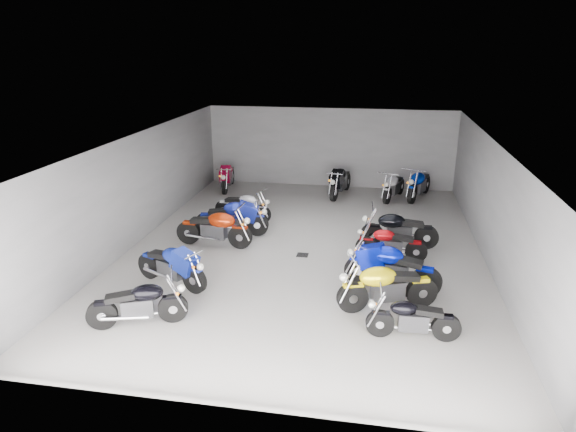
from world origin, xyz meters
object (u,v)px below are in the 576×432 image
object	(u,v)px
motorcycle_right_e	(398,230)
motorcycle_back_e	(394,186)
motorcycle_back_f	(419,184)
motorcycle_back_a	(228,176)
motorcycle_left_a	(139,304)
motorcycle_left_b	(172,266)
motorcycle_left_f	(243,207)
motorcycle_right_b	(387,287)
motorcycle_left_e	(232,218)
motorcycle_right_c	(391,268)
motorcycle_right_a	(412,318)
drain_grate	(302,255)
motorcycle_right_d	(390,243)
motorcycle_back_d	(340,182)
motorcycle_left_d	(215,228)

from	to	relation	value
motorcycle_right_e	motorcycle_back_e	xyz separation A→B (m)	(-0.04, 4.90, -0.03)
motorcycle_back_e	motorcycle_back_f	world-z (taller)	motorcycle_back_f
motorcycle_right_e	motorcycle_back_a	xyz separation A→B (m)	(-6.64, 5.15, -0.01)
motorcycle_left_a	motorcycle_left_b	xyz separation A→B (m)	(-0.03, 1.89, 0.03)
motorcycle_back_e	motorcycle_back_f	size ratio (longest dim) A/B	0.90
motorcycle_left_f	motorcycle_right_b	world-z (taller)	motorcycle_right_b
motorcycle_left_f	motorcycle_right_b	bearing A→B (deg)	54.43
motorcycle_left_e	motorcycle_right_c	xyz separation A→B (m)	(4.77, -2.90, 0.01)
motorcycle_left_a	motorcycle_back_f	world-z (taller)	motorcycle_back_f
motorcycle_left_b	motorcycle_right_e	world-z (taller)	motorcycle_right_e
motorcycle_right_b	motorcycle_back_f	size ratio (longest dim) A/B	0.99
motorcycle_left_e	motorcycle_right_a	size ratio (longest dim) A/B	1.22
motorcycle_left_a	motorcycle_right_c	bearing A→B (deg)	95.10
drain_grate	motorcycle_back_f	xyz separation A→B (m)	(3.56, 6.25, 0.56)
motorcycle_back_f	motorcycle_back_e	bearing A→B (deg)	36.45
motorcycle_right_e	motorcycle_back_a	size ratio (longest dim) A/B	1.01
motorcycle_right_a	motorcycle_right_d	xyz separation A→B (m)	(-0.38, 3.98, 0.02)
drain_grate	motorcycle_left_e	bearing A→B (deg)	153.09
motorcycle_right_e	motorcycle_left_a	bearing A→B (deg)	131.52
motorcycle_left_a	motorcycle_right_e	size ratio (longest dim) A/B	0.88
motorcycle_right_b	motorcycle_back_d	world-z (taller)	motorcycle_back_d
motorcycle_back_e	drain_grate	bearing A→B (deg)	86.27
motorcycle_back_d	motorcycle_back_a	bearing A→B (deg)	10.49
motorcycle_right_b	drain_grate	bearing A→B (deg)	20.75
drain_grate	motorcycle_back_d	size ratio (longest dim) A/B	0.14
motorcycle_left_e	motorcycle_right_b	xyz separation A→B (m)	(4.66, -3.92, 0.00)
motorcycle_left_e	motorcycle_back_f	world-z (taller)	motorcycle_back_f
motorcycle_left_e	motorcycle_left_b	bearing A→B (deg)	-15.61
motorcycle_back_f	motorcycle_left_b	bearing A→B (deg)	74.23
motorcycle_right_b	motorcycle_right_e	distance (m)	3.82
motorcycle_right_e	drain_grate	bearing A→B (deg)	109.33
motorcycle_left_b	motorcycle_right_d	bearing A→B (deg)	138.58
motorcycle_right_a	motorcycle_left_e	bearing A→B (deg)	43.06
motorcycle_left_d	motorcycle_back_e	xyz separation A→B (m)	(5.24, 5.74, -0.05)
motorcycle_left_e	motorcycle_back_f	distance (m)	7.79
motorcycle_left_f	motorcycle_right_e	bearing A→B (deg)	86.46
motorcycle_left_e	motorcycle_right_a	world-z (taller)	motorcycle_left_e
motorcycle_left_b	motorcycle_back_f	distance (m)	10.79
motorcycle_left_d	motorcycle_back_e	size ratio (longest dim) A/B	1.14
motorcycle_right_a	motorcycle_left_b	bearing A→B (deg)	73.29
motorcycle_left_a	motorcycle_left_f	size ratio (longest dim) A/B	0.99
motorcycle_left_e	motorcycle_right_e	bearing A→B (deg)	80.94
motorcycle_left_d	motorcycle_back_f	size ratio (longest dim) A/B	1.02
motorcycle_back_e	motorcycle_right_c	bearing A→B (deg)	108.24
motorcycle_left_e	motorcycle_back_f	size ratio (longest dim) A/B	1.02
motorcycle_left_a	motorcycle_back_a	size ratio (longest dim) A/B	0.89
drain_grate	motorcycle_left_d	distance (m)	2.69
motorcycle_right_d	motorcycle_back_a	size ratio (longest dim) A/B	0.88
motorcycle_right_b	motorcycle_right_e	bearing A→B (deg)	-24.74
motorcycle_right_b	motorcycle_left_d	bearing A→B (deg)	39.57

